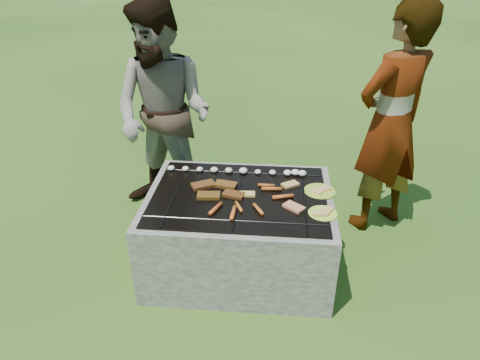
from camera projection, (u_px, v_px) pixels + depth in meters
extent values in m
plane|color=#204611|center=(239.00, 263.00, 3.27)|extent=(60.00, 60.00, 0.00)
cube|color=#A69D93|center=(244.00, 201.00, 3.48)|extent=(1.30, 0.18, 0.60)
cube|color=#AAA296|center=(234.00, 268.00, 2.77)|extent=(1.30, 0.18, 0.60)
cube|color=#A29990|center=(164.00, 227.00, 3.17)|extent=(0.18, 0.64, 0.60)
cube|color=gray|center=(317.00, 235.00, 3.08)|extent=(0.18, 0.64, 0.60)
cube|color=black|center=(239.00, 238.00, 3.16)|extent=(0.94, 0.64, 0.48)
sphere|color=#FF5914|center=(239.00, 213.00, 3.05)|extent=(0.10, 0.10, 0.10)
cube|color=black|center=(239.00, 195.00, 2.98)|extent=(1.20, 0.90, 0.01)
cylinder|color=black|center=(176.00, 192.00, 3.01)|extent=(0.01, 0.88, 0.01)
cylinder|color=black|center=(239.00, 195.00, 2.97)|extent=(0.01, 0.88, 0.01)
cylinder|color=black|center=(304.00, 198.00, 2.94)|extent=(0.01, 0.88, 0.01)
cylinder|color=black|center=(235.00, 221.00, 2.70)|extent=(1.18, 0.01, 0.01)
cylinder|color=black|center=(243.00, 173.00, 3.25)|extent=(1.18, 0.01, 0.01)
ellipsoid|color=silver|center=(171.00, 168.00, 3.28)|extent=(0.05, 0.05, 0.04)
ellipsoid|color=white|center=(186.00, 169.00, 3.27)|extent=(0.05, 0.05, 0.04)
ellipsoid|color=beige|center=(200.00, 169.00, 3.26)|extent=(0.05, 0.05, 0.04)
ellipsoid|color=white|center=(214.00, 170.00, 3.25)|extent=(0.06, 0.06, 0.04)
ellipsoid|color=beige|center=(229.00, 170.00, 3.25)|extent=(0.06, 0.06, 0.04)
ellipsoid|color=#ECE7C8|center=(243.00, 171.00, 3.24)|extent=(0.06, 0.06, 0.04)
ellipsoid|color=beige|center=(258.00, 172.00, 3.23)|extent=(0.05, 0.05, 0.03)
ellipsoid|color=beige|center=(273.00, 172.00, 3.22)|extent=(0.05, 0.05, 0.04)
ellipsoid|color=white|center=(287.00, 173.00, 3.21)|extent=(0.06, 0.06, 0.04)
ellipsoid|color=beige|center=(302.00, 173.00, 3.20)|extent=(0.06, 0.06, 0.04)
ellipsoid|color=beige|center=(295.00, 172.00, 3.21)|extent=(0.06, 0.06, 0.04)
cube|color=brown|center=(203.00, 185.00, 3.07)|extent=(0.19, 0.16, 0.02)
cube|color=#93501A|center=(226.00, 185.00, 3.07)|extent=(0.17, 0.12, 0.02)
cube|color=brown|center=(209.00, 196.00, 2.94)|extent=(0.16, 0.10, 0.02)
cube|color=brown|center=(234.00, 195.00, 2.95)|extent=(0.16, 0.12, 0.02)
cylinder|color=#B84E1E|center=(266.00, 185.00, 3.07)|extent=(0.12, 0.02, 0.02)
cylinder|color=#C35620|center=(272.00, 189.00, 3.02)|extent=(0.14, 0.03, 0.03)
cylinder|color=#BC4B1F|center=(283.00, 197.00, 2.92)|extent=(0.15, 0.07, 0.03)
cylinder|color=orange|center=(239.00, 207.00, 2.82)|extent=(0.07, 0.12, 0.02)
cylinder|color=#E15925|center=(258.00, 209.00, 2.79)|extent=(0.08, 0.13, 0.02)
cylinder|color=#BD571F|center=(216.00, 209.00, 2.79)|extent=(0.08, 0.15, 0.03)
cylinder|color=#F55A28|center=(233.00, 213.00, 2.75)|extent=(0.03, 0.15, 0.03)
cube|color=tan|center=(247.00, 194.00, 2.97)|extent=(0.11, 0.07, 0.01)
cube|color=#E49F74|center=(294.00, 207.00, 2.82)|extent=(0.16, 0.15, 0.02)
cube|color=tan|center=(290.00, 184.00, 3.08)|extent=(0.14, 0.13, 0.02)
cylinder|color=yellow|center=(319.00, 192.00, 3.02)|extent=(0.29, 0.29, 0.01)
cube|color=#F7B47E|center=(317.00, 191.00, 3.00)|extent=(0.09, 0.08, 0.01)
cube|color=#F4C27D|center=(324.00, 189.00, 3.03)|extent=(0.10, 0.08, 0.02)
cylinder|color=#FFF03C|center=(323.00, 214.00, 2.78)|extent=(0.22, 0.22, 0.01)
cube|color=#DCC270|center=(320.00, 213.00, 2.75)|extent=(0.09, 0.06, 0.01)
cube|color=tan|center=(327.00, 210.00, 2.78)|extent=(0.09, 0.11, 0.01)
imported|color=#AA9C8D|center=(391.00, 123.00, 3.31)|extent=(0.80, 0.74, 1.84)
imported|color=gray|center=(164.00, 115.00, 3.52)|extent=(1.05, 0.93, 1.80)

